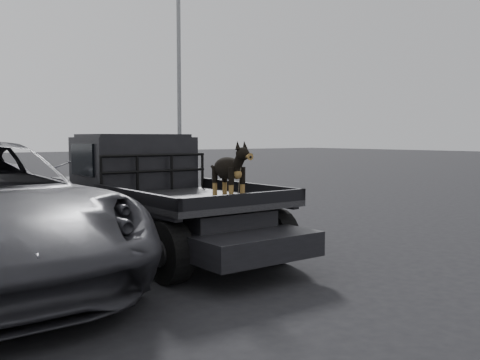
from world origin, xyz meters
TOP-DOWN VIEW (x-y plane):
  - ground at (0.00, 0.00)m, footprint 120.00×120.00m
  - flatbed_ute at (-0.52, 1.97)m, footprint 2.00×5.40m
  - ute_cab at (-0.52, 2.92)m, footprint 1.72×1.30m
  - headache_rack at (-0.52, 2.17)m, footprint 1.80×0.08m
  - dog at (-0.42, 0.36)m, footprint 0.32×0.60m
  - floodlight_mid at (11.99, 22.61)m, footprint 1.08×0.28m
  - floodlight_far at (15.02, 27.58)m, footprint 1.08×0.28m

SIDE VIEW (x-z plane):
  - ground at x=0.00m, z-range 0.00..0.00m
  - flatbed_ute at x=-0.52m, z-range 0.00..0.92m
  - headache_rack at x=-0.52m, z-range 0.92..1.47m
  - dog at x=-0.42m, z-range 0.92..1.66m
  - ute_cab at x=-0.52m, z-range 0.92..1.80m
  - floodlight_mid at x=11.99m, z-range 0.60..13.76m
  - floodlight_far at x=15.02m, z-range 0.60..15.00m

